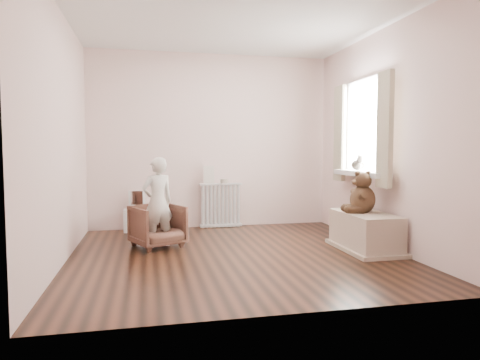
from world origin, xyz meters
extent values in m
cube|color=black|center=(0.00, 0.00, 0.00)|extent=(3.60, 3.60, 0.01)
cube|color=white|center=(0.00, 0.00, 2.60)|extent=(3.60, 3.60, 0.01)
cube|color=white|center=(0.00, 1.80, 1.30)|extent=(3.60, 0.02, 2.60)
cube|color=white|center=(0.00, -1.80, 1.30)|extent=(3.60, 0.02, 2.60)
cube|color=white|center=(-1.80, 0.00, 1.30)|extent=(0.02, 3.60, 2.60)
cube|color=white|center=(1.80, 0.00, 1.30)|extent=(0.02, 3.60, 2.60)
cube|color=white|center=(1.76, 0.30, 1.45)|extent=(0.03, 0.90, 1.10)
cube|color=silver|center=(1.67, 0.30, 0.87)|extent=(0.22, 1.10, 0.06)
cube|color=beige|center=(1.65, -0.27, 1.39)|extent=(0.06, 0.26, 1.30)
cube|color=beige|center=(1.65, 0.87, 1.39)|extent=(0.06, 0.26, 1.30)
cube|color=silver|center=(0.12, 1.68, 0.39)|extent=(0.63, 0.12, 0.67)
cube|color=beige|center=(-0.05, 1.68, 0.80)|extent=(0.16, 0.01, 0.26)
cylinder|color=#A59E8C|center=(0.17, 1.68, 0.70)|extent=(0.11, 0.11, 0.06)
cube|color=silver|center=(-1.10, 1.65, 0.28)|extent=(0.37, 0.26, 0.58)
imported|color=#513024|center=(-0.84, 0.56, 0.25)|extent=(0.73, 0.73, 0.51)
imported|color=silver|center=(-0.84, 0.51, 0.55)|extent=(0.46, 0.39, 1.06)
cube|color=beige|center=(1.52, -0.12, 0.20)|extent=(0.49, 0.92, 0.43)
camera|label=1|loc=(-0.96, -4.61, 1.16)|focal=32.00mm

